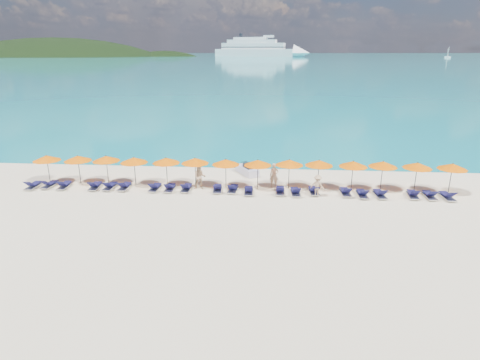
{
  "coord_description": "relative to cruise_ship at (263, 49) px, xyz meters",
  "views": [
    {
      "loc": [
        2.06,
        -23.87,
        10.03
      ],
      "look_at": [
        0.0,
        3.0,
        1.2
      ],
      "focal_mm": 30.0,
      "sensor_mm": 36.0,
      "label": 1
    }
  ],
  "objects": [
    {
      "name": "umbrella_10",
      "position": [
        19.12,
        -547.38,
        -7.4
      ],
      "size": [
        2.1,
        2.1,
        2.28
      ],
      "color": "black",
      "rests_on": "ground"
    },
    {
      "name": "lounger_2",
      "position": [
        -2.44,
        -548.6,
        -9.18
      ],
      "size": [
        0.72,
        1.73,
        0.66
      ],
      "rotation": [
        0.0,
        0.0,
        0.06
      ],
      "color": "silver",
      "rests_on": "ground"
    },
    {
      "name": "lounger_17",
      "position": [
        20.88,
        -548.73,
        -9.18
      ],
      "size": [
        0.73,
        1.74,
        0.66
      ],
      "rotation": [
        0.0,
        0.0,
        0.06
      ],
      "color": "silver",
      "rests_on": "ground"
    },
    {
      "name": "sailboat_far",
      "position": [
        227.97,
        -42.19,
        -8.34
      ],
      "size": [
        5.69,
        1.9,
        10.43
      ],
      "color": "white",
      "rests_on": "ground"
    },
    {
      "name": "umbrella_4",
      "position": [
        5.19,
        -547.45,
        -7.4
      ],
      "size": [
        2.1,
        2.1,
        2.28
      ],
      "color": "black",
      "rests_on": "ground"
    },
    {
      "name": "lounger_7",
      "position": [
        5.67,
        -548.54,
        -9.18
      ],
      "size": [
        0.64,
        1.71,
        0.66
      ],
      "rotation": [
        0.0,
        0.0,
        0.01
      ],
      "color": "silver",
      "rests_on": "ground"
    },
    {
      "name": "umbrella_7",
      "position": [
        12.14,
        -547.55,
        -7.4
      ],
      "size": [
        2.1,
        2.1,
        2.28
      ],
      "color": "black",
      "rests_on": "ground"
    },
    {
      "name": "umbrella_6",
      "position": [
        9.74,
        -547.55,
        -7.4
      ],
      "size": [
        2.1,
        2.1,
        2.28
      ],
      "color": "black",
      "rests_on": "ground"
    },
    {
      "name": "umbrella_9",
      "position": [
        16.66,
        -547.26,
        -7.4
      ],
      "size": [
        2.1,
        2.1,
        2.28
      ],
      "color": "black",
      "rests_on": "ground"
    },
    {
      "name": "umbrella_11",
      "position": [
        21.29,
        -547.26,
        -7.4
      ],
      "size": [
        2.1,
        2.1,
        2.28
      ],
      "color": "black",
      "rests_on": "ground"
    },
    {
      "name": "lounger_11",
      "position": [
        11.54,
        -548.78,
        -9.18
      ],
      "size": [
        0.66,
        1.72,
        0.66
      ],
      "rotation": [
        0.0,
        0.0,
        0.03
      ],
      "color": "silver",
      "rests_on": "ground"
    },
    {
      "name": "ground",
      "position": [
        10.94,
        -552.29,
        -9.41
      ],
      "size": [
        1400.0,
        1400.0,
        0.0
      ],
      "primitive_type": "plane",
      "color": "beige"
    },
    {
      "name": "lounger_8",
      "position": [
        6.89,
        -548.49,
        -9.18
      ],
      "size": [
        0.66,
        1.71,
        0.66
      ],
      "rotation": [
        0.0,
        0.0,
        -0.02
      ],
      "color": "silver",
      "rests_on": "ground"
    },
    {
      "name": "sailboat_near",
      "position": [
        212.98,
        -81.53,
        -8.15
      ],
      "size": [
        6.69,
        2.23,
        12.27
      ],
      "color": "white",
      "rests_on": "ground"
    },
    {
      "name": "umbrella_1",
      "position": [
        -1.74,
        -547.39,
        -7.4
      ],
      "size": [
        2.1,
        2.1,
        2.28
      ],
      "color": "black",
      "rests_on": "ground"
    },
    {
      "name": "lounger_6",
      "position": [
        4.53,
        -548.56,
        -9.18
      ],
      "size": [
        0.69,
        1.72,
        0.66
      ],
      "rotation": [
        0.0,
        0.0,
        -0.04
      ],
      "color": "silver",
      "rests_on": "ground"
    },
    {
      "name": "lounger_12",
      "position": [
        13.81,
        -548.61,
        -9.18
      ],
      "size": [
        0.71,
        1.73,
        0.66
      ],
      "rotation": [
        0.0,
        0.0,
        -0.05
      ],
      "color": "silver",
      "rests_on": "ground"
    },
    {
      "name": "lounger_14",
      "position": [
        16.26,
        -548.42,
        -9.18
      ],
      "size": [
        0.75,
        1.74,
        0.66
      ],
      "rotation": [
        0.0,
        0.0,
        0.08
      ],
      "color": "silver",
      "rests_on": "ground"
    },
    {
      "name": "cruise_ship",
      "position": [
        0.0,
        0.0,
        0.0
      ],
      "size": [
        131.37,
        47.95,
        36.18
      ],
      "rotation": [
        0.0,
        0.0,
        -0.22
      ],
      "color": "white",
      "rests_on": "ground"
    },
    {
      "name": "lounger_15",
      "position": [
        18.52,
        -548.5,
        -9.18
      ],
      "size": [
        0.69,
        1.72,
        0.66
      ],
      "rotation": [
        0.0,
        0.0,
        0.04
      ],
      "color": "silver",
      "rests_on": "ground"
    },
    {
      "name": "sea",
      "position": [
        10.94,
        107.71,
        -9.41
      ],
      "size": [
        1600.0,
        1300.0,
        0.01
      ],
      "primitive_type": "cube",
      "color": "#1FA9B2",
      "rests_on": "ground"
    },
    {
      "name": "headland_small",
      "position": [
        -139.06,
        7.71,
        -44.41
      ],
      "size": [
        162.0,
        126.0,
        85.5
      ],
      "color": "black",
      "rests_on": "ground"
    },
    {
      "name": "umbrella_2",
      "position": [
        0.45,
        -547.27,
        -7.4
      ],
      "size": [
        2.1,
        2.1,
        2.28
      ],
      "color": "black",
      "rests_on": "ground"
    },
    {
      "name": "beachgoer_b",
      "position": [
        7.83,
        -548.01,
        -8.47
      ],
      "size": [
        0.98,
        0.65,
        1.88
      ],
      "primitive_type": "imported",
      "rotation": [
        0.0,
        0.0,
        0.14
      ],
      "color": "tan",
      "rests_on": "ground"
    },
    {
      "name": "lounger_9",
      "position": [
        9.21,
        -548.45,
        -9.18
      ],
      "size": [
        0.75,
        1.74,
        0.66
      ],
      "rotation": [
        0.0,
        0.0,
        0.08
      ],
      "color": "silver",
      "rests_on": "ground"
    },
    {
      "name": "umbrella_3",
      "position": [
        2.74,
        -547.55,
        -7.4
      ],
      "size": [
        2.1,
        2.1,
        2.28
      ],
      "color": "black",
      "rests_on": "ground"
    },
    {
      "name": "lounger_10",
      "position": [
        10.35,
        -548.42,
        -9.18
      ],
      "size": [
        0.76,
        1.74,
        0.66
      ],
      "rotation": [
        0.0,
        0.0,
        -0.08
      ],
      "color": "silver",
      "rests_on": "ground"
    },
    {
      "name": "umbrella_12",
      "position": [
        23.68,
        -547.42,
        -7.4
      ],
      "size": [
        2.1,
        2.1,
        2.28
      ],
      "color": "black",
      "rests_on": "ground"
    },
    {
      "name": "umbrella_8",
      "position": [
        14.47,
        -547.3,
        -7.4
      ],
      "size": [
        2.1,
        2.1,
        2.28
      ],
      "color": "black",
      "rests_on": "ground"
    },
    {
      "name": "lounger_19",
      "position": [
        24.32,
        -548.72,
        -9.18
      ],
      "size": [
        0.63,
        1.7,
        0.66
      ],
      "rotation": [
        0.0,
        0.0,
        -0.0
      ],
      "color": "silver",
      "rests_on": "ground"
    },
    {
      "name": "lounger_13",
      "position": [
        14.92,
        -548.75,
        -9.18
      ],
      "size": [
        0.74,
        1.74,
        0.66
      ],
      "rotation": [
        0.0,
        0.0,
        0.07
      ],
      "color": "silver",
      "rests_on": "ground"
    },
    {
      "name": "lounger_16",
      "position": [
        19.64,
        -548.79,
        -9.18
      ],
      "size": [
        0.65,
        1.71,
        0.66
      ],
      "rotation": [
        0.0,
        0.0,
        0.02
      ],
      "color": "silver",
      "rests_on": "ground"
    },
    {
      "name": "lounger_0",
      "position": [
        -4.78,
        -548.81,
        -9.18
      ],
      "size": [
        0.65,
        1.71,
        0.66
      ],
      "rotation": [
        0.0,
        0.0,
        0.02
      ],
      "color": "silver",
      "rests_on": "ground"
    },
    {
      "name": "umbrella_0",
      "position": [
        -4.18,
        -547.49,
        -7.4
      ],
      "size": [
        2.1,
        2.1,
        2.28
      ],
      "color": "black",
      "rests_on": "ground"
    },
    {
      "name": "lounger_5",
      "position": [
        2.19,
        -548.5,
        -9.18
      ],
      "size": [
        0.65,
        1.71,
        0.66
      ],
      "rotation": [
        0.0,
        0.0,
        -0.02
      ],
      "color": "silver",
      "rests_on": "ground"
    },
    {
      "name": "beachgoer_a",
      "position": [
        13.37,
        -547.1,
        -8.5
      ],
      "size": [
        0.68,
        0.45,
        1.84
      ],
      "primitive_type": "imported",
      "rotation": [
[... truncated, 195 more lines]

